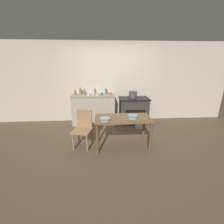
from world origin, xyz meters
name	(u,v)px	position (x,y,z in m)	size (l,w,h in m)	color
ground_plane	(113,141)	(0.00, 0.00, 0.00)	(14.00, 14.00, 0.00)	brown
wall_back	(110,83)	(0.00, 1.58, 1.27)	(8.00, 0.07, 2.55)	beige
counter_cabinet	(94,109)	(-0.54, 1.27, 0.47)	(1.36, 0.59, 0.95)	#B2A893
stove	(133,110)	(0.76, 1.25, 0.42)	(0.93, 0.63, 0.83)	#38332D
work_table	(123,122)	(0.19, -0.29, 0.62)	(1.24, 0.64, 0.73)	brown
chair	(83,128)	(-0.71, -0.17, 0.46)	(0.49, 0.49, 0.86)	#A87F56
flour_sack	(140,123)	(0.88, 0.75, 0.15)	(0.26, 0.18, 0.30)	beige
stock_pot	(133,94)	(0.72, 1.27, 0.94)	(0.27, 0.27, 0.24)	#4C4C51
mixing_bowl_large	(133,116)	(0.40, -0.36, 0.77)	(0.22, 0.22, 0.08)	#93A8B2
mixing_bowl_small	(105,119)	(-0.21, -0.46, 0.76)	(0.23, 0.23, 0.06)	#93A8B2
bottle_far_left	(80,91)	(-0.95, 1.41, 1.04)	(0.06, 0.06, 0.24)	olive
bottle_left	(94,91)	(-0.53, 1.38, 1.06)	(0.07, 0.07, 0.29)	silver
bottle_mid_left	(75,93)	(-1.09, 1.29, 1.01)	(0.07, 0.07, 0.16)	olive
bottle_center_left	(85,92)	(-0.81, 1.31, 1.02)	(0.08, 0.08, 0.19)	#517F5B
bottle_center	(106,91)	(-0.14, 1.38, 1.03)	(0.08, 0.08, 0.21)	#517F5B
cup_center_right	(88,94)	(-0.68, 1.13, 0.99)	(0.07, 0.07, 0.08)	silver
cup_mid_right	(111,94)	(0.00, 1.21, 0.99)	(0.09, 0.09, 0.08)	#B74C42
cup_right	(98,94)	(-0.40, 1.11, 1.00)	(0.09, 0.09, 0.10)	beige
cup_far_right	(102,94)	(-0.27, 1.16, 0.99)	(0.07, 0.07, 0.09)	#4C6B99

